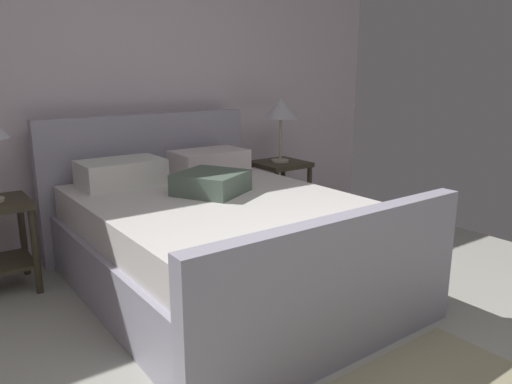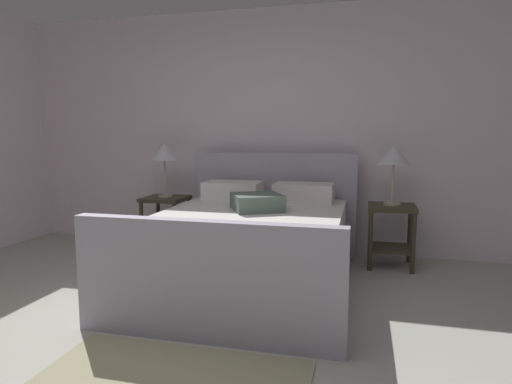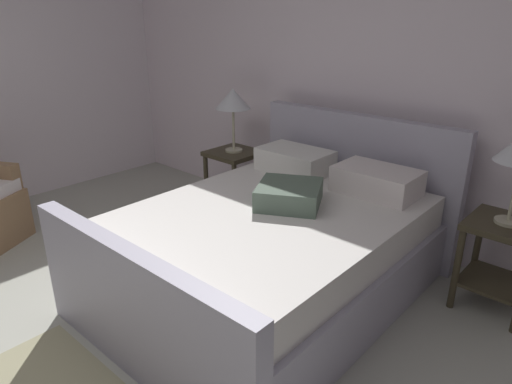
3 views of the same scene
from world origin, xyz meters
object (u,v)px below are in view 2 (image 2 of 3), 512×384
at_px(table_lamp_left, 164,153).
at_px(table_lamp_right, 394,156).
at_px(bed, 251,244).
at_px(nightstand_right, 391,225).
at_px(nightstand_left, 166,215).

bearing_deg(table_lamp_left, table_lamp_right, 0.63).
xyz_separation_m(bed, nightstand_right, (1.17, 0.81, 0.06)).
bearing_deg(table_lamp_left, bed, -33.90).
bearing_deg(table_lamp_left, nightstand_right, 0.63).
distance_m(bed, nightstand_right, 1.43).
height_order(nightstand_right, nightstand_left, same).
relative_size(bed, table_lamp_left, 3.83).
height_order(nightstand_left, table_lamp_left, table_lamp_left).
relative_size(nightstand_right, table_lamp_left, 1.04).
bearing_deg(table_lamp_right, bed, -145.26).
xyz_separation_m(bed, table_lamp_left, (-1.17, 0.79, 0.73)).
relative_size(nightstand_left, table_lamp_left, 1.04).
height_order(nightstand_right, table_lamp_left, table_lamp_left).
height_order(bed, table_lamp_right, table_lamp_right).
bearing_deg(bed, nightstand_left, 146.10).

